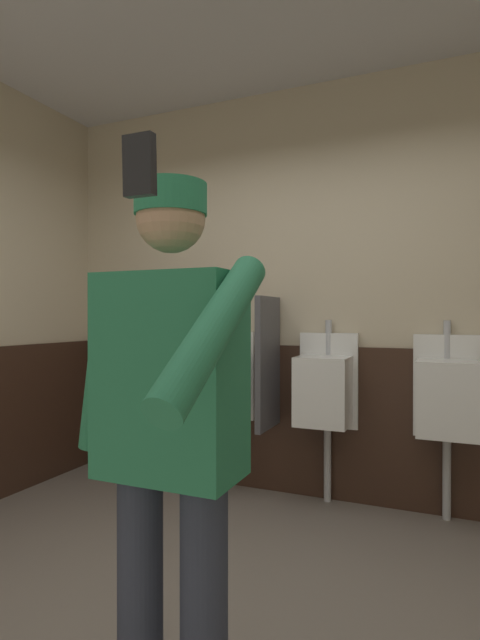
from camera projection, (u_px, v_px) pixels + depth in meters
wall_back at (322, 290)px, 3.44m from camera, size 4.68×0.12×2.90m
wainscot_band_back at (319, 422)px, 3.38m from camera, size 4.08×0.03×1.06m
urinal_left at (223, 383)px, 3.51m from camera, size 0.40×0.34×1.24m
urinal_middle at (325, 390)px, 3.22m from camera, size 0.40×0.34×1.24m
urinal_right at (447, 397)px, 2.92m from camera, size 0.40×0.34×1.24m
privacy_divider_panel at (268, 362)px, 3.30m from camera, size 0.04×0.40×0.90m
person at (169, 419)px, 1.43m from camera, size 0.63×0.60×1.66m
cell_phone at (139, 166)px, 0.87m from camera, size 0.06×0.02×0.11m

